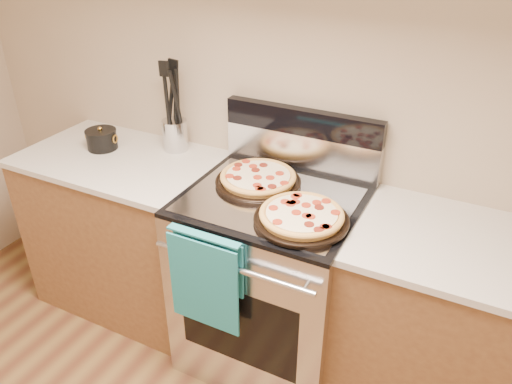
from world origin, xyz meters
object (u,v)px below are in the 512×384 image
at_px(range_body, 271,282).
at_px(saucepan, 102,140).
at_px(pepperoni_pizza_back, 258,179).
at_px(utensil_crock, 175,135).
at_px(pepperoni_pizza_front, 302,217).

relative_size(range_body, saucepan, 5.81).
bearing_deg(pepperoni_pizza_back, range_body, -33.16).
distance_m(range_body, saucepan, 1.14).
bearing_deg(saucepan, pepperoni_pizza_back, -0.17).
distance_m(range_body, utensil_crock, 0.90).
relative_size(range_body, pepperoni_pizza_front, 2.40).
height_order(utensil_crock, saucepan, utensil_crock).
relative_size(utensil_crock, saucepan, 1.04).
height_order(pepperoni_pizza_back, saucepan, saucepan).
height_order(range_body, saucepan, saucepan).
distance_m(pepperoni_pizza_front, utensil_crock, 0.94).
bearing_deg(range_body, saucepan, 175.94).
relative_size(pepperoni_pizza_back, utensil_crock, 2.37).
height_order(pepperoni_pizza_front, utensil_crock, utensil_crock).
xyz_separation_m(range_body, saucepan, (-1.02, 0.07, 0.51)).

